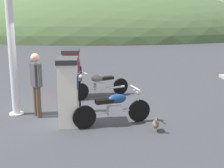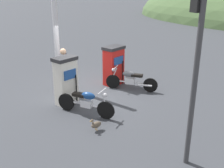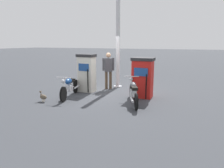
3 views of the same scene
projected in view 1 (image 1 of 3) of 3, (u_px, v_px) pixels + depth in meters
The scene contains 10 objects.
ground_plane at pixel (65, 109), 9.19m from camera, with size 120.00×120.00×0.00m, color #383A3F.
fuel_pump_near at pixel (68, 91), 7.77m from camera, with size 0.57×0.80×1.70m.
fuel_pump_far at pixel (72, 73), 10.27m from camera, with size 0.62×0.88×1.62m.
motorcycle_near_pump at pixel (114, 108), 7.80m from camera, with size 2.00×0.72×0.93m.
motorcycle_far_pump at pixel (100, 84), 10.35m from camera, with size 1.92×0.97×0.92m.
attendant_person at pixel (36, 81), 8.31m from camera, with size 0.35×0.54×1.74m.
wandering_duck at pixel (156, 124), 7.41m from camera, with size 0.22×0.41×0.41m.
canopy_support_pole at pixel (11, 31), 8.19m from camera, with size 0.40×0.40×4.78m.
distant_hill_main at pixel (107, 35), 38.83m from camera, with size 39.82×25.31×11.35m.
distant_hill_secondary at pixel (39, 33), 43.74m from camera, with size 24.19×21.15×11.83m.
Camera 1 is at (0.56, -8.88, 2.78)m, focal length 49.98 mm.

